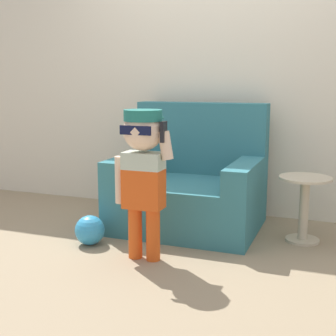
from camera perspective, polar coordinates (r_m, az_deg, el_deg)
ground_plane at (r=3.69m, az=3.30°, el=-7.88°), size 10.00×10.00×0.00m
wall_back at (r=4.18m, az=6.42°, el=12.30°), size 10.00×0.05×2.60m
armchair at (r=3.80m, az=2.77°, el=-2.26°), size 1.12×0.90×0.99m
person_child at (r=3.01m, az=-3.06°, el=0.84°), size 0.40×0.30×0.99m
side_table at (r=3.56m, az=16.27°, el=-4.08°), size 0.38×0.38×0.49m
toy_ball at (r=3.45m, az=-9.52°, el=-7.48°), size 0.21×0.21×0.21m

